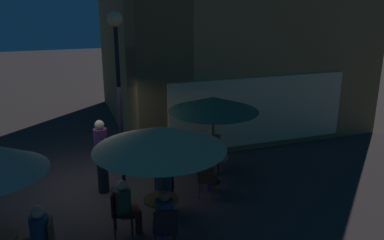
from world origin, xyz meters
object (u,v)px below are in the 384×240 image
patron_seated_0 (164,185)px  patron_seated_2 (164,217)px  cafe_chair_5 (47,240)px  patron_seated_6 (212,148)px  cafe_chair_0 (164,188)px  patron_seated_4 (37,234)px  patron_standing_7 (102,156)px  cafe_chair_7 (212,149)px  street_lamp_near_corner (117,61)px  cafe_chair_2 (165,227)px  patron_seated_1 (125,204)px  cafe_table_0 (161,208)px  cafe_chair_6 (207,177)px  cafe_chair_1 (118,208)px  cafe_table_2 (212,163)px  patio_umbrella_0 (160,138)px  patron_seated_5 (208,169)px  patio_umbrella_2 (213,104)px

patron_seated_0 → patron_seated_2: bearing=4.3°
cafe_chair_5 → patron_seated_6: patron_seated_6 is taller
cafe_chair_0 → patron_seated_4: patron_seated_4 is taller
patron_seated_2 → patron_seated_6: bearing=-25.8°
patron_standing_7 → cafe_chair_7: bearing=12.1°
street_lamp_near_corner → cafe_chair_2: (0.18, -3.41, -2.55)m
patron_seated_1 → patron_seated_4: patron_seated_4 is taller
cafe_table_0 → cafe_chair_0: 0.85m
patron_seated_2 → patron_seated_0: bearing=-4.7°
street_lamp_near_corner → patron_seated_2: bearing=-86.4°
cafe_chair_6 → patron_seated_4: size_ratio=0.77×
patron_standing_7 → cafe_chair_0: bearing=-43.6°
street_lamp_near_corner → cafe_table_0: bearing=-83.0°
patron_seated_2 → patron_seated_4: (-2.20, 0.20, -0.01)m
cafe_table_0 → patron_seated_4: (-2.32, -0.44, 0.17)m
cafe_chair_1 → cafe_chair_2: bearing=-42.1°
patron_seated_1 → cafe_chair_1: bearing=-180.0°
cafe_chair_2 → patron_seated_6: size_ratio=0.80×
street_lamp_near_corner → cafe_table_2: 3.47m
cafe_table_0 → patron_seated_4: bearing=-169.1°
patio_umbrella_0 → patron_seated_1: size_ratio=2.19×
patron_seated_5 → cafe_chair_0: bearing=136.3°
street_lamp_near_corner → cafe_chair_0: street_lamp_near_corner is taller
patio_umbrella_0 → cafe_table_2: bearing=43.8°
patron_seated_5 → cafe_chair_6: bearing=-180.0°
patron_seated_5 → cafe_table_0: bearing=158.8°
patio_umbrella_0 → patron_seated_0: size_ratio=2.15×
cafe_chair_2 → cafe_chair_6: cafe_chair_2 is taller
patron_seated_0 → patron_seated_6: (1.83, 1.70, 0.01)m
cafe_chair_0 → cafe_chair_1: (-1.12, -0.62, 0.04)m
cafe_chair_5 → patron_seated_6: (4.24, 2.83, 0.13)m
cafe_chair_6 → patron_seated_1: patron_seated_1 is taller
patio_umbrella_2 → patron_seated_1: 3.30m
cafe_chair_0 → cafe_chair_1: size_ratio=0.94×
cafe_chair_0 → patron_standing_7: (-1.17, 1.35, 0.40)m
cafe_chair_2 → cafe_chair_5: bearing=90.9°
cafe_chair_7 → patron_seated_5: (-0.67, -1.38, 0.10)m
patio_umbrella_2 → cafe_chair_2: patio_umbrella_2 is taller
patron_seated_2 → patio_umbrella_0: bearing=0.0°
patron_seated_6 → patron_standing_7: patron_standing_7 is taller
cafe_table_2 → patron_seated_5: patron_seated_5 is taller
street_lamp_near_corner → patron_standing_7: size_ratio=2.33×
patron_seated_6 → cafe_chair_7: bearing=-180.0°
cafe_chair_5 → patron_seated_4: (-0.14, 0.02, 0.13)m
patron_seated_2 → patron_seated_6: size_ratio=1.04×
cafe_chair_2 → cafe_chair_6: bearing=-30.2°
cafe_chair_0 → patron_seated_2: size_ratio=0.71×
street_lamp_near_corner → patio_umbrella_0: 2.86m
cafe_chair_0 → patron_seated_0: (-0.05, -0.14, 0.14)m
cafe_table_2 → patron_seated_2: (-1.93, -2.39, 0.17)m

